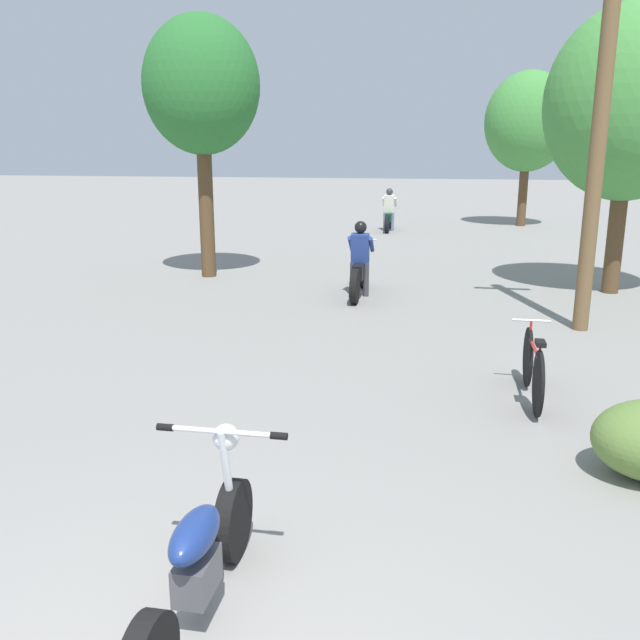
# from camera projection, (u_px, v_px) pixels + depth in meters

# --- Properties ---
(utility_pole) EXTENTS (1.10, 0.24, 6.71)m
(utility_pole) POSITION_uv_depth(u_px,v_px,m) (602.00, 102.00, 9.89)
(utility_pole) COLOR brown
(utility_pole) RESTS_ON ground
(roadside_tree_right_near) EXTENTS (3.12, 2.81, 5.39)m
(roadside_tree_right_near) POSITION_uv_depth(u_px,v_px,m) (630.00, 104.00, 12.58)
(roadside_tree_right_near) COLOR #513A23
(roadside_tree_right_near) RESTS_ON ground
(roadside_tree_right_far) EXTENTS (3.02, 2.71, 5.40)m
(roadside_tree_right_far) POSITION_uv_depth(u_px,v_px,m) (528.00, 122.00, 23.83)
(roadside_tree_right_far) COLOR #513A23
(roadside_tree_right_far) RESTS_ON ground
(roadside_tree_left) EXTENTS (2.48, 2.23, 5.49)m
(roadside_tree_left) POSITION_uv_depth(u_px,v_px,m) (201.00, 88.00, 14.15)
(roadside_tree_left) COLOR #513A23
(roadside_tree_left) RESTS_ON ground
(motorcycle_foreground) EXTENTS (0.88, 2.00, 1.05)m
(motorcycle_foreground) POSITION_uv_depth(u_px,v_px,m) (199.00, 560.00, 4.07)
(motorcycle_foreground) COLOR black
(motorcycle_foreground) RESTS_ON ground
(motorcycle_rider_lead) EXTENTS (0.50, 2.14, 1.44)m
(motorcycle_rider_lead) POSITION_uv_depth(u_px,v_px,m) (360.00, 268.00, 13.06)
(motorcycle_rider_lead) COLOR black
(motorcycle_rider_lead) RESTS_ON ground
(motorcycle_rider_far) EXTENTS (0.50, 2.00, 1.44)m
(motorcycle_rider_far) POSITION_uv_depth(u_px,v_px,m) (389.00, 215.00, 23.18)
(motorcycle_rider_far) COLOR black
(motorcycle_rider_far) RESTS_ON ground
(bicycle_parked) EXTENTS (0.44, 1.69, 0.84)m
(bicycle_parked) POSITION_uv_depth(u_px,v_px,m) (533.00, 367.00, 7.69)
(bicycle_parked) COLOR black
(bicycle_parked) RESTS_ON ground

